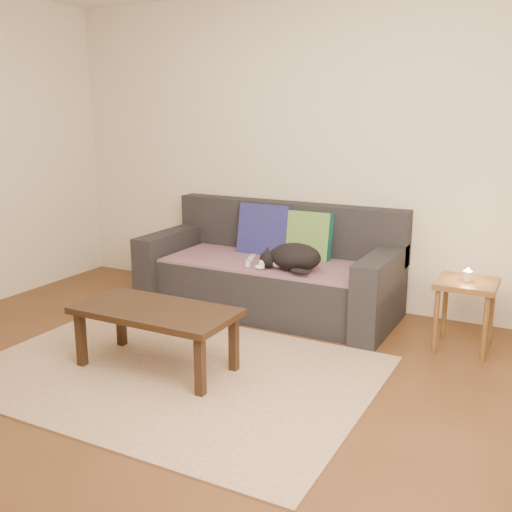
{
  "coord_description": "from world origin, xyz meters",
  "views": [
    {
      "loc": [
        2.12,
        -2.76,
        1.65
      ],
      "look_at": [
        0.05,
        1.2,
        0.55
      ],
      "focal_mm": 42.0,
      "sensor_mm": 36.0,
      "label": 1
    }
  ],
  "objects_px": {
    "wii_remote_a": "(248,263)",
    "coffee_table": "(156,316)",
    "side_table": "(466,293)",
    "sofa": "(271,274)",
    "cat": "(293,257)",
    "wii_remote_b": "(252,258)"
  },
  "relations": [
    {
      "from": "cat",
      "to": "wii_remote_a",
      "type": "relative_size",
      "value": 3.64
    },
    {
      "from": "wii_remote_a",
      "to": "side_table",
      "type": "bearing_deg",
      "value": -113.11
    },
    {
      "from": "cat",
      "to": "coffee_table",
      "type": "xyz_separation_m",
      "value": [
        -0.43,
        -1.17,
        -0.18
      ]
    },
    {
      "from": "sofa",
      "to": "coffee_table",
      "type": "bearing_deg",
      "value": -95.03
    },
    {
      "from": "cat",
      "to": "coffee_table",
      "type": "relative_size",
      "value": 0.52
    },
    {
      "from": "wii_remote_a",
      "to": "coffee_table",
      "type": "distance_m",
      "value": 1.15
    },
    {
      "from": "sofa",
      "to": "side_table",
      "type": "height_order",
      "value": "sofa"
    },
    {
      "from": "sofa",
      "to": "cat",
      "type": "relative_size",
      "value": 3.84
    },
    {
      "from": "cat",
      "to": "side_table",
      "type": "distance_m",
      "value": 1.28
    },
    {
      "from": "side_table",
      "to": "coffee_table",
      "type": "height_order",
      "value": "side_table"
    },
    {
      "from": "sofa",
      "to": "cat",
      "type": "distance_m",
      "value": 0.46
    },
    {
      "from": "wii_remote_b",
      "to": "sofa",
      "type": "bearing_deg",
      "value": -69.0
    },
    {
      "from": "sofa",
      "to": "wii_remote_b",
      "type": "height_order",
      "value": "sofa"
    },
    {
      "from": "sofa",
      "to": "cat",
      "type": "xyz_separation_m",
      "value": [
        0.31,
        -0.25,
        0.23
      ]
    },
    {
      "from": "wii_remote_a",
      "to": "side_table",
      "type": "distance_m",
      "value": 1.65
    },
    {
      "from": "wii_remote_a",
      "to": "side_table",
      "type": "height_order",
      "value": "side_table"
    },
    {
      "from": "wii_remote_b",
      "to": "coffee_table",
      "type": "height_order",
      "value": "wii_remote_b"
    },
    {
      "from": "wii_remote_a",
      "to": "side_table",
      "type": "xyz_separation_m",
      "value": [
        1.65,
        0.12,
        -0.04
      ]
    },
    {
      "from": "coffee_table",
      "to": "sofa",
      "type": "bearing_deg",
      "value": 84.97
    },
    {
      "from": "cat",
      "to": "wii_remote_a",
      "type": "height_order",
      "value": "cat"
    },
    {
      "from": "cat",
      "to": "side_table",
      "type": "height_order",
      "value": "cat"
    },
    {
      "from": "side_table",
      "to": "cat",
      "type": "bearing_deg",
      "value": -175.6
    }
  ]
}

